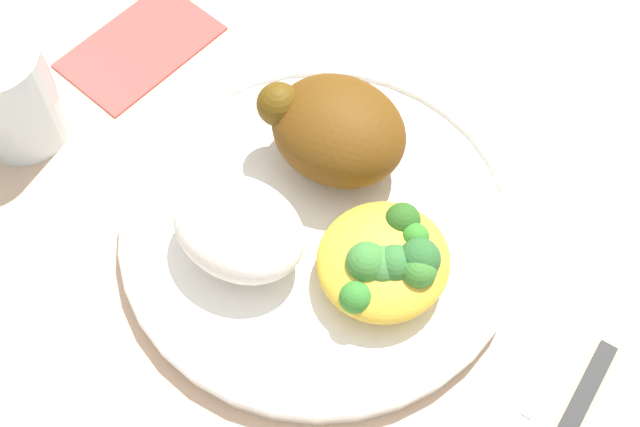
{
  "coord_description": "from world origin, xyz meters",
  "views": [
    {
      "loc": [
        -0.18,
        0.25,
        0.56
      ],
      "look_at": [
        0.0,
        0.0,
        0.03
      ],
      "focal_mm": 48.83,
      "sensor_mm": 36.0,
      "label": 1
    }
  ],
  "objects_px": {
    "mac_cheese_with_broccoli": "(387,261)",
    "napkin": "(140,46)",
    "plate": "(320,227)",
    "fork": "(545,379)",
    "roasted_chicken": "(335,129)",
    "rice_pile": "(239,228)",
    "water_glass": "(9,96)"
  },
  "relations": [
    {
      "from": "mac_cheese_with_broccoli",
      "to": "water_glass",
      "type": "xyz_separation_m",
      "value": [
        0.3,
        0.05,
        0.01
      ]
    },
    {
      "from": "rice_pile",
      "to": "fork",
      "type": "bearing_deg",
      "value": -169.61
    },
    {
      "from": "plate",
      "to": "fork",
      "type": "relative_size",
      "value": 2.03
    },
    {
      "from": "plate",
      "to": "rice_pile",
      "type": "relative_size",
      "value": 2.99
    },
    {
      "from": "napkin",
      "to": "water_glass",
      "type": "bearing_deg",
      "value": 81.11
    },
    {
      "from": "fork",
      "to": "napkin",
      "type": "bearing_deg",
      "value": -9.17
    },
    {
      "from": "napkin",
      "to": "mac_cheese_with_broccoli",
      "type": "bearing_deg",
      "value": 166.47
    },
    {
      "from": "napkin",
      "to": "rice_pile",
      "type": "bearing_deg",
      "value": 150.57
    },
    {
      "from": "mac_cheese_with_broccoli",
      "to": "napkin",
      "type": "xyz_separation_m",
      "value": [
        0.29,
        -0.07,
        -0.04
      ]
    },
    {
      "from": "roasted_chicken",
      "to": "water_glass",
      "type": "xyz_separation_m",
      "value": [
        0.22,
        0.11,
        -0.01
      ]
    },
    {
      "from": "plate",
      "to": "rice_pile",
      "type": "xyz_separation_m",
      "value": [
        0.03,
        0.05,
        0.03
      ]
    },
    {
      "from": "plate",
      "to": "fork",
      "type": "distance_m",
      "value": 0.19
    },
    {
      "from": "plate",
      "to": "fork",
      "type": "xyz_separation_m",
      "value": [
        -0.19,
        0.01,
        -0.01
      ]
    },
    {
      "from": "rice_pile",
      "to": "water_glass",
      "type": "distance_m",
      "value": 0.21
    },
    {
      "from": "water_glass",
      "to": "roasted_chicken",
      "type": "bearing_deg",
      "value": -153.21
    },
    {
      "from": "roasted_chicken",
      "to": "mac_cheese_with_broccoli",
      "type": "relative_size",
      "value": 1.18
    },
    {
      "from": "rice_pile",
      "to": "mac_cheese_with_broccoli",
      "type": "bearing_deg",
      "value": -158.0
    },
    {
      "from": "mac_cheese_with_broccoli",
      "to": "napkin",
      "type": "distance_m",
      "value": 0.3
    },
    {
      "from": "rice_pile",
      "to": "napkin",
      "type": "distance_m",
      "value": 0.22
    },
    {
      "from": "plate",
      "to": "fork",
      "type": "height_order",
      "value": "plate"
    },
    {
      "from": "fork",
      "to": "napkin",
      "type": "distance_m",
      "value": 0.42
    },
    {
      "from": "water_glass",
      "to": "rice_pile",
      "type": "bearing_deg",
      "value": -177.55
    },
    {
      "from": "water_glass",
      "to": "plate",
      "type": "bearing_deg",
      "value": -166.91
    },
    {
      "from": "mac_cheese_with_broccoli",
      "to": "fork",
      "type": "distance_m",
      "value": 0.13
    },
    {
      "from": "rice_pile",
      "to": "plate",
      "type": "bearing_deg",
      "value": -126.0
    },
    {
      "from": "roasted_chicken",
      "to": "mac_cheese_with_broccoli",
      "type": "height_order",
      "value": "roasted_chicken"
    },
    {
      "from": "plate",
      "to": "mac_cheese_with_broccoli",
      "type": "xyz_separation_m",
      "value": [
        -0.06,
        0.01,
        0.03
      ]
    },
    {
      "from": "roasted_chicken",
      "to": "rice_pile",
      "type": "distance_m",
      "value": 0.1
    },
    {
      "from": "plate",
      "to": "rice_pile",
      "type": "bearing_deg",
      "value": 54.0
    },
    {
      "from": "roasted_chicken",
      "to": "napkin",
      "type": "distance_m",
      "value": 0.21
    },
    {
      "from": "roasted_chicken",
      "to": "plate",
      "type": "bearing_deg",
      "value": 114.36
    },
    {
      "from": "water_glass",
      "to": "mac_cheese_with_broccoli",
      "type": "bearing_deg",
      "value": -171.11
    }
  ]
}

